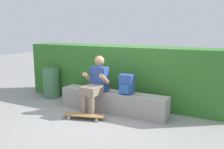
% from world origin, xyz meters
% --- Properties ---
extents(ground_plane, '(24.00, 24.00, 0.00)m').
position_xyz_m(ground_plane, '(0.00, 0.00, 0.00)').
color(ground_plane, gray).
extents(bench_main, '(2.36, 0.40, 0.43)m').
position_xyz_m(bench_main, '(0.00, 0.40, 0.21)').
color(bench_main, gray).
rests_on(bench_main, ground).
extents(person_skater, '(0.49, 0.62, 1.18)m').
position_xyz_m(person_skater, '(-0.28, 0.20, 0.63)').
color(person_skater, '#2D4793').
rests_on(person_skater, ground).
extents(skateboard_near_person, '(0.82, 0.41, 0.09)m').
position_xyz_m(skateboard_near_person, '(-0.28, -0.26, 0.07)').
color(skateboard_near_person, olive).
rests_on(skateboard_near_person, ground).
extents(backpack_on_bench, '(0.28, 0.23, 0.40)m').
position_xyz_m(backpack_on_bench, '(0.33, 0.39, 0.62)').
color(backpack_on_bench, '#2D4C99').
rests_on(backpack_on_bench, bench_main).
extents(hedge_row, '(4.99, 0.75, 1.33)m').
position_xyz_m(hedge_row, '(-0.15, 1.20, 0.67)').
color(hedge_row, '#306A28').
rests_on(hedge_row, ground).
extents(trash_bin, '(0.41, 0.41, 0.76)m').
position_xyz_m(trash_bin, '(-1.89, 0.64, 0.38)').
color(trash_bin, '#3D6B47').
rests_on(trash_bin, ground).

